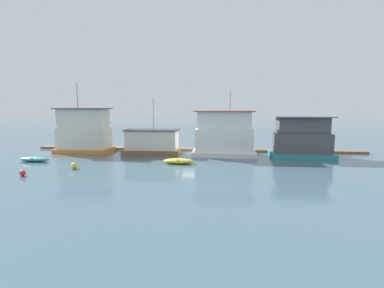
{
  "coord_description": "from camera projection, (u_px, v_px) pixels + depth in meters",
  "views": [
    {
      "loc": [
        3.85,
        -35.44,
        5.9
      ],
      "look_at": [
        0.0,
        -1.0,
        1.4
      ],
      "focal_mm": 28.0,
      "sensor_mm": 36.0,
      "label": 1
    }
  ],
  "objects": [
    {
      "name": "houseboat_orange",
      "position": [
        84.0,
        132.0,
        37.76
      ],
      "size": [
        6.69,
        3.9,
        8.71
      ],
      "color": "orange",
      "rests_on": "ground_plane"
    },
    {
      "name": "mooring_post_centre",
      "position": [
        323.0,
        146.0,
        36.32
      ],
      "size": [
        0.29,
        0.29,
        2.05
      ],
      "primitive_type": "cylinder",
      "color": "#846B4C",
      "rests_on": "ground_plane"
    },
    {
      "name": "mooring_post_far_right",
      "position": [
        276.0,
        147.0,
        36.98
      ],
      "size": [
        0.22,
        0.22,
        1.45
      ],
      "primitive_type": "cylinder",
      "color": "brown",
      "rests_on": "ground_plane"
    },
    {
      "name": "ground_plane",
      "position": [
        193.0,
        154.0,
        36.11
      ],
      "size": [
        200.0,
        200.0,
        0.0
      ],
      "primitive_type": "plane",
      "color": "#426070"
    },
    {
      "name": "dinghy_yellow",
      "position": [
        179.0,
        161.0,
        30.42
      ],
      "size": [
        3.19,
        1.39,
        0.53
      ],
      "color": "yellow",
      "rests_on": "ground_plane"
    },
    {
      "name": "dock_walkway",
      "position": [
        196.0,
        149.0,
        39.26
      ],
      "size": [
        42.4,
        1.73,
        0.3
      ],
      "primitive_type": "cube",
      "color": "brown",
      "rests_on": "ground_plane"
    },
    {
      "name": "houseboat_white",
      "position": [
        224.0,
        135.0,
        35.11
      ],
      "size": [
        7.35,
        4.19,
        7.58
      ],
      "color": "white",
      "rests_on": "ground_plane"
    },
    {
      "name": "dinghy_teal",
      "position": [
        34.0,
        159.0,
        31.54
      ],
      "size": [
        3.31,
        1.14,
        0.49
      ],
      "color": "teal",
      "rests_on": "ground_plane"
    },
    {
      "name": "houseboat_brown",
      "position": [
        152.0,
        143.0,
        36.12
      ],
      "size": [
        6.79,
        3.32,
        6.75
      ],
      "color": "brown",
      "rests_on": "ground_plane"
    },
    {
      "name": "buoy_yellow",
      "position": [
        74.0,
        166.0,
        27.9
      ],
      "size": [
        0.58,
        0.58,
        0.58
      ],
      "primitive_type": "sphere",
      "color": "yellow",
      "rests_on": "ground_plane"
    },
    {
      "name": "buoy_red",
      "position": [
        23.0,
        173.0,
        25.09
      ],
      "size": [
        0.51,
        0.51,
        0.51
      ],
      "primitive_type": "sphere",
      "color": "red",
      "rests_on": "ground_plane"
    },
    {
      "name": "houseboat_teal",
      "position": [
        302.0,
        139.0,
        34.15
      ],
      "size": [
        6.92,
        4.05,
        4.67
      ],
      "color": "teal",
      "rests_on": "ground_plane"
    },
    {
      "name": "mooring_post_near_right",
      "position": [
        206.0,
        144.0,
        37.89
      ],
      "size": [
        0.2,
        0.2,
        2.14
      ],
      "primitive_type": "cylinder",
      "color": "brown",
      "rests_on": "ground_plane"
    }
  ]
}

